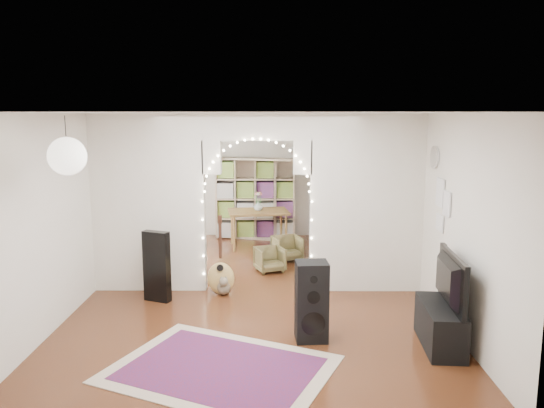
{
  "coord_description": "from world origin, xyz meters",
  "views": [
    {
      "loc": [
        0.29,
        -7.92,
        2.68
      ],
      "look_at": [
        0.22,
        0.3,
        1.29
      ],
      "focal_mm": 35.0,
      "sensor_mm": 36.0,
      "label": 1
    }
  ],
  "objects_px": {
    "acoustic_guitar": "(221,265)",
    "media_console": "(440,326)",
    "dining_chair_right": "(287,248)",
    "floor_speaker": "(312,302)",
    "dining_table": "(258,214)",
    "bookcase": "(255,198)",
    "dining_chair_left": "(270,259)"
  },
  "relations": [
    {
      "from": "acoustic_guitar",
      "to": "media_console",
      "type": "xyz_separation_m",
      "value": [
        2.75,
        -1.81,
        -0.2
      ]
    },
    {
      "from": "floor_speaker",
      "to": "bookcase",
      "type": "bearing_deg",
      "value": 95.01
    },
    {
      "from": "media_console",
      "to": "dining_table",
      "type": "distance_m",
      "value": 5.28
    },
    {
      "from": "dining_chair_left",
      "to": "acoustic_guitar",
      "type": "bearing_deg",
      "value": -142.85
    },
    {
      "from": "acoustic_guitar",
      "to": "floor_speaker",
      "type": "relative_size",
      "value": 1.06
    },
    {
      "from": "media_console",
      "to": "dining_chair_right",
      "type": "height_order",
      "value": "media_console"
    },
    {
      "from": "media_console",
      "to": "dining_chair_right",
      "type": "distance_m",
      "value": 4.08
    },
    {
      "from": "floor_speaker",
      "to": "bookcase",
      "type": "distance_m",
      "value": 5.48
    },
    {
      "from": "media_console",
      "to": "bookcase",
      "type": "distance_m",
      "value": 6.08
    },
    {
      "from": "floor_speaker",
      "to": "bookcase",
      "type": "xyz_separation_m",
      "value": [
        -0.88,
        5.39,
        0.4
      ]
    },
    {
      "from": "acoustic_guitar",
      "to": "floor_speaker",
      "type": "bearing_deg",
      "value": -58.44
    },
    {
      "from": "floor_speaker",
      "to": "dining_table",
      "type": "bearing_deg",
      "value": 95.53
    },
    {
      "from": "dining_chair_left",
      "to": "floor_speaker",
      "type": "bearing_deg",
      "value": -100.91
    },
    {
      "from": "media_console",
      "to": "dining_chair_right",
      "type": "bearing_deg",
      "value": 118.29
    },
    {
      "from": "acoustic_guitar",
      "to": "dining_chair_right",
      "type": "relative_size",
      "value": 2.04
    },
    {
      "from": "floor_speaker",
      "to": "media_console",
      "type": "relative_size",
      "value": 0.97
    },
    {
      "from": "bookcase",
      "to": "dining_table",
      "type": "height_order",
      "value": "bookcase"
    },
    {
      "from": "acoustic_guitar",
      "to": "media_console",
      "type": "relative_size",
      "value": 1.03
    },
    {
      "from": "acoustic_guitar",
      "to": "dining_chair_right",
      "type": "bearing_deg",
      "value": 55.41
    },
    {
      "from": "acoustic_guitar",
      "to": "dining_table",
      "type": "relative_size",
      "value": 0.79
    },
    {
      "from": "acoustic_guitar",
      "to": "media_console",
      "type": "height_order",
      "value": "acoustic_guitar"
    },
    {
      "from": "media_console",
      "to": "bookcase",
      "type": "bearing_deg",
      "value": 116.58
    },
    {
      "from": "floor_speaker",
      "to": "dining_chair_right",
      "type": "bearing_deg",
      "value": 89.31
    },
    {
      "from": "media_console",
      "to": "dining_table",
      "type": "bearing_deg",
      "value": 119.19
    },
    {
      "from": "dining_table",
      "to": "bookcase",
      "type": "bearing_deg",
      "value": 87.83
    },
    {
      "from": "dining_chair_right",
      "to": "floor_speaker",
      "type": "bearing_deg",
      "value": -106.48
    },
    {
      "from": "dining_table",
      "to": "dining_chair_left",
      "type": "distance_m",
      "value": 1.82
    },
    {
      "from": "media_console",
      "to": "dining_chair_left",
      "type": "height_order",
      "value": "media_console"
    },
    {
      "from": "media_console",
      "to": "bookcase",
      "type": "relative_size",
      "value": 0.57
    },
    {
      "from": "floor_speaker",
      "to": "dining_chair_left",
      "type": "distance_m",
      "value": 2.9
    },
    {
      "from": "acoustic_guitar",
      "to": "dining_chair_left",
      "type": "height_order",
      "value": "acoustic_guitar"
    },
    {
      "from": "acoustic_guitar",
      "to": "bookcase",
      "type": "height_order",
      "value": "bookcase"
    }
  ]
}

